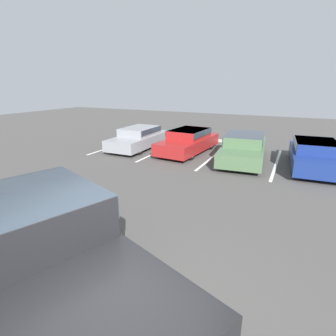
{
  "coord_description": "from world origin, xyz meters",
  "views": [
    {
      "loc": [
        1.91,
        -2.35,
        3.44
      ],
      "look_at": [
        -1.45,
        4.52,
        1.0
      ],
      "focal_mm": 28.0,
      "sensor_mm": 36.0,
      "label": 1
    }
  ],
  "objects_px": {
    "pickup_truck": "(43,257)",
    "parked_sedan_a": "(139,137)",
    "parked_sedan_b": "(188,140)",
    "wheel_stop_curb": "(224,141)",
    "parked_sedan_c": "(244,146)",
    "parked_sedan_d": "(314,154)"
  },
  "relations": [
    {
      "from": "parked_sedan_b",
      "to": "wheel_stop_curb",
      "type": "height_order",
      "value": "parked_sedan_b"
    },
    {
      "from": "pickup_truck",
      "to": "wheel_stop_curb",
      "type": "relative_size",
      "value": 3.28
    },
    {
      "from": "parked_sedan_c",
      "to": "parked_sedan_a",
      "type": "bearing_deg",
      "value": -95.13
    },
    {
      "from": "pickup_truck",
      "to": "parked_sedan_a",
      "type": "distance_m",
      "value": 11.18
    },
    {
      "from": "parked_sedan_a",
      "to": "wheel_stop_curb",
      "type": "bearing_deg",
      "value": 132.3
    },
    {
      "from": "parked_sedan_b",
      "to": "parked_sedan_a",
      "type": "bearing_deg",
      "value": -79.24
    },
    {
      "from": "parked_sedan_c",
      "to": "wheel_stop_curb",
      "type": "height_order",
      "value": "parked_sedan_c"
    },
    {
      "from": "parked_sedan_a",
      "to": "parked_sedan_c",
      "type": "distance_m",
      "value": 5.75
    },
    {
      "from": "parked_sedan_a",
      "to": "parked_sedan_c",
      "type": "height_order",
      "value": "parked_sedan_c"
    },
    {
      "from": "pickup_truck",
      "to": "parked_sedan_a",
      "type": "height_order",
      "value": "pickup_truck"
    },
    {
      "from": "parked_sedan_c",
      "to": "parked_sedan_d",
      "type": "height_order",
      "value": "parked_sedan_c"
    },
    {
      "from": "parked_sedan_d",
      "to": "wheel_stop_curb",
      "type": "distance_m",
      "value": 6.03
    },
    {
      "from": "pickup_truck",
      "to": "parked_sedan_a",
      "type": "bearing_deg",
      "value": 134.56
    },
    {
      "from": "parked_sedan_c",
      "to": "wheel_stop_curb",
      "type": "xyz_separation_m",
      "value": [
        -1.83,
        3.63,
        -0.59
      ]
    },
    {
      "from": "pickup_truck",
      "to": "parked_sedan_b",
      "type": "height_order",
      "value": "pickup_truck"
    },
    {
      "from": "pickup_truck",
      "to": "parked_sedan_b",
      "type": "distance_m",
      "value": 10.63
    },
    {
      "from": "wheel_stop_curb",
      "to": "parked_sedan_c",
      "type": "bearing_deg",
      "value": -63.2
    },
    {
      "from": "parked_sedan_a",
      "to": "pickup_truck",
      "type": "bearing_deg",
      "value": 23.92
    },
    {
      "from": "parked_sedan_b",
      "to": "parked_sedan_c",
      "type": "distance_m",
      "value": 2.92
    },
    {
      "from": "parked_sedan_b",
      "to": "wheel_stop_curb",
      "type": "relative_size",
      "value": 2.47
    },
    {
      "from": "wheel_stop_curb",
      "to": "parked_sedan_a",
      "type": "bearing_deg",
      "value": -136.99
    },
    {
      "from": "parked_sedan_a",
      "to": "parked_sedan_c",
      "type": "relative_size",
      "value": 0.89
    }
  ]
}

